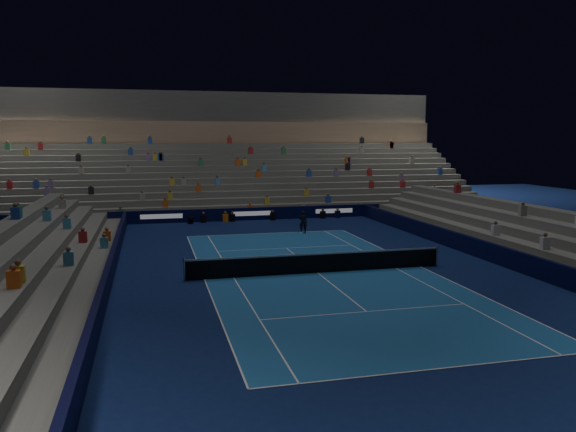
# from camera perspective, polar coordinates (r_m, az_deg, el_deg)

# --- Properties ---
(ground) EXTENTS (90.00, 90.00, 0.00)m
(ground) POSITION_cam_1_polar(r_m,az_deg,el_deg) (27.57, 3.01, -5.78)
(ground) COLOR #0B1845
(ground) RESTS_ON ground
(court_surface) EXTENTS (10.97, 23.77, 0.01)m
(court_surface) POSITION_cam_1_polar(r_m,az_deg,el_deg) (27.57, 3.01, -5.77)
(court_surface) COLOR #1B5597
(court_surface) RESTS_ON ground
(sponsor_barrier_far) EXTENTS (44.00, 0.25, 1.00)m
(sponsor_barrier_far) POSITION_cam_1_polar(r_m,az_deg,el_deg) (45.22, -3.80, 0.22)
(sponsor_barrier_far) COLOR black
(sponsor_barrier_far) RESTS_ON ground
(sponsor_barrier_east) EXTENTS (0.25, 37.00, 1.00)m
(sponsor_barrier_east) POSITION_cam_1_polar(r_m,az_deg,el_deg) (31.61, 20.12, -3.56)
(sponsor_barrier_east) COLOR black
(sponsor_barrier_east) RESTS_ON ground
(sponsor_barrier_west) EXTENTS (0.25, 37.00, 1.00)m
(sponsor_barrier_west) POSITION_cam_1_polar(r_m,az_deg,el_deg) (26.39, -17.69, -5.65)
(sponsor_barrier_west) COLOR black
(sponsor_barrier_west) RESTS_ON ground
(grandstand_main) EXTENTS (44.00, 15.20, 11.20)m
(grandstand_main) POSITION_cam_1_polar(r_m,az_deg,el_deg) (54.19, -5.58, 4.52)
(grandstand_main) COLOR #61625D
(grandstand_main) RESTS_ON ground
(grandstand_east) EXTENTS (5.00, 37.00, 2.50)m
(grandstand_east) POSITION_cam_1_polar(r_m,az_deg,el_deg) (33.59, 25.07, -2.45)
(grandstand_east) COLOR slate
(grandstand_east) RESTS_ON ground
(grandstand_west) EXTENTS (5.00, 37.00, 2.50)m
(grandstand_west) POSITION_cam_1_polar(r_m,az_deg,el_deg) (26.77, -25.17, -4.93)
(grandstand_west) COLOR #61615C
(grandstand_west) RESTS_ON ground
(tennis_net) EXTENTS (12.90, 0.10, 1.10)m
(tennis_net) POSITION_cam_1_polar(r_m,az_deg,el_deg) (27.46, 3.01, -4.76)
(tennis_net) COLOR #B2B2B7
(tennis_net) RESTS_ON ground
(tennis_player) EXTENTS (0.66, 0.53, 1.58)m
(tennis_player) POSITION_cam_1_polar(r_m,az_deg,el_deg) (38.75, 1.54, -0.61)
(tennis_player) COLOR black
(tennis_player) RESTS_ON ground
(broadcast_camera) EXTENTS (0.47, 0.87, 0.52)m
(broadcast_camera) POSITION_cam_1_polar(r_m,az_deg,el_deg) (43.93, -9.83, -0.41)
(broadcast_camera) COLOR black
(broadcast_camera) RESTS_ON ground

